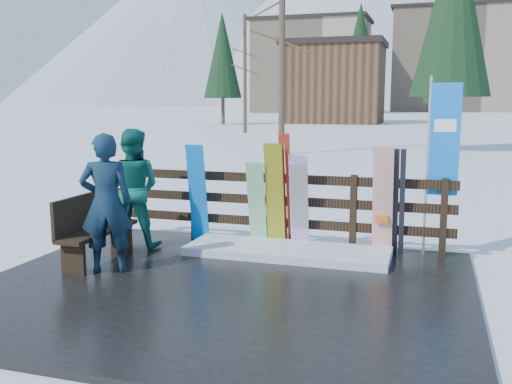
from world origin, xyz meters
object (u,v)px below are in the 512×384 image
(bench, at_px, (93,226))
(snowboard_2, at_px, (275,196))
(snowboard_3, at_px, (299,202))
(rental_flag, at_px, (440,146))
(snowboard_1, at_px, (257,204))
(person_front, at_px, (106,203))
(snowboard_0, at_px, (198,193))
(snowboard_5, at_px, (383,202))
(person_back, at_px, (132,188))
(snowboard_4, at_px, (300,207))

(bench, distance_m, snowboard_2, 2.70)
(snowboard_3, relative_size, rental_flag, 0.57)
(snowboard_1, bearing_deg, person_front, -128.51)
(snowboard_0, xyz_separation_m, snowboard_2, (1.27, 0.00, 0.02))
(snowboard_5, height_order, person_front, person_front)
(snowboard_1, xyz_separation_m, snowboard_2, (0.29, 0.00, 0.15))
(snowboard_2, bearing_deg, snowboard_0, -180.00)
(snowboard_2, height_order, person_back, person_back)
(rental_flag, bearing_deg, bench, -158.62)
(snowboard_3, distance_m, snowboard_4, 0.07)
(snowboard_1, height_order, snowboard_5, snowboard_5)
(bench, relative_size, snowboard_3, 1.02)
(snowboard_1, height_order, snowboard_3, snowboard_3)
(rental_flag, bearing_deg, snowboard_4, -172.26)
(snowboard_0, xyz_separation_m, person_back, (-0.83, -0.60, 0.13))
(snowboard_2, bearing_deg, person_back, -164.02)
(bench, relative_size, person_front, 0.81)
(snowboard_1, distance_m, person_front, 2.40)
(snowboard_2, distance_m, snowboard_5, 1.62)
(snowboard_5, bearing_deg, person_front, -151.17)
(snowboard_1, bearing_deg, snowboard_0, 180.00)
(bench, relative_size, snowboard_5, 0.92)
(snowboard_3, bearing_deg, snowboard_1, 180.00)
(snowboard_4, bearing_deg, snowboard_1, 180.00)
(snowboard_0, relative_size, snowboard_3, 1.08)
(snowboard_0, xyz_separation_m, snowboard_3, (1.66, 0.00, -0.06))
(snowboard_0, height_order, snowboard_5, snowboard_5)
(snowboard_2, height_order, person_front, person_front)
(bench, distance_m, snowboard_5, 4.13)
(bench, bearing_deg, snowboard_0, 58.56)
(snowboard_1, height_order, snowboard_2, snowboard_2)
(snowboard_2, xyz_separation_m, person_front, (-1.77, -1.87, 0.11))
(bench, height_order, snowboard_3, snowboard_3)
(snowboard_0, relative_size, person_front, 0.86)
(snowboard_5, xyz_separation_m, person_front, (-3.39, -1.87, 0.12))
(snowboard_3, xyz_separation_m, snowboard_4, (0.01, 0.00, -0.07))
(snowboard_3, xyz_separation_m, person_front, (-2.16, -1.87, 0.19))
(snowboard_2, height_order, rental_flag, rental_flag)
(rental_flag, distance_m, person_front, 4.72)
(snowboard_3, height_order, rental_flag, rental_flag)
(person_front, bearing_deg, snowboard_0, -130.10)
(snowboard_4, xyz_separation_m, person_front, (-2.17, -1.87, 0.26))
(snowboard_2, xyz_separation_m, snowboard_4, (0.39, -0.00, -0.15))
(snowboard_4, bearing_deg, snowboard_2, 180.00)
(snowboard_3, distance_m, snowboard_5, 1.24)
(bench, distance_m, person_front, 0.69)
(snowboard_5, bearing_deg, snowboard_2, 180.00)
(person_front, bearing_deg, snowboard_4, -164.38)
(snowboard_5, distance_m, person_front, 3.87)
(snowboard_2, relative_size, snowboard_4, 1.23)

